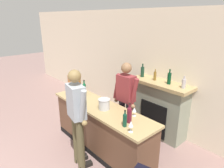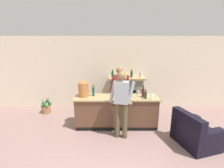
# 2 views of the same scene
# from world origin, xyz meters

# --- Properties ---
(wall_back_panel) EXTENTS (12.00, 0.07, 2.75)m
(wall_back_panel) POSITION_xyz_m (0.00, 4.16, 1.38)
(wall_back_panel) COLOR beige
(wall_back_panel) RESTS_ON ground_plane
(bar_counter) EXTENTS (2.45, 0.64, 0.94)m
(bar_counter) POSITION_xyz_m (0.19, 2.56, 0.47)
(bar_counter) COLOR brown
(bar_counter) RESTS_ON ground_plane
(fireplace_stone) EXTENTS (1.36, 0.52, 1.56)m
(fireplace_stone) POSITION_xyz_m (0.60, 3.90, 0.64)
(fireplace_stone) COLOR gray
(fireplace_stone) RESTS_ON ground_plane
(armchair_black) EXTENTS (0.99, 1.09, 0.86)m
(armchair_black) POSITION_xyz_m (2.05, 1.65, 0.28)
(armchair_black) COLOR black
(armchair_black) RESTS_ON ground_plane
(potted_plant_corner) EXTENTS (0.36, 0.35, 0.65)m
(potted_plant_corner) POSITION_xyz_m (-2.35, 3.50, 0.26)
(potted_plant_corner) COLOR #956743
(potted_plant_corner) RESTS_ON ground_plane
(person_customer) EXTENTS (0.65, 0.36, 1.79)m
(person_customer) POSITION_xyz_m (0.30, 1.97, 0.99)
(person_customer) COLOR brown
(person_customer) RESTS_ON ground_plane
(person_bartender) EXTENTS (0.66, 0.32, 1.73)m
(person_bartender) POSITION_xyz_m (0.29, 3.12, 0.96)
(person_bartender) COLOR #3C3444
(person_bartender) RESTS_ON ground_plane
(copper_dispenser) EXTENTS (0.29, 0.33, 0.49)m
(copper_dispenser) POSITION_xyz_m (-0.78, 2.59, 1.19)
(copper_dispenser) COLOR #AE6533
(copper_dispenser) RESTS_ON bar_counter
(ice_bucket_steel) EXTENTS (0.22, 0.22, 0.20)m
(ice_bucket_steel) POSITION_xyz_m (0.31, 2.54, 1.04)
(ice_bucket_steel) COLOR silver
(ice_bucket_steel) RESTS_ON bar_counter
(wine_bottle_burgundy_dark) EXTENTS (0.06, 0.06, 0.28)m
(wine_bottle_burgundy_dark) POSITION_xyz_m (1.00, 2.39, 1.06)
(wine_bottle_burgundy_dark) COLOR #0F3828
(wine_bottle_burgundy_dark) RESTS_ON bar_counter
(wine_bottle_cabernet_heavy) EXTENTS (0.07, 0.07, 0.35)m
(wine_bottle_cabernet_heavy) POSITION_xyz_m (-0.50, 2.65, 1.09)
(wine_bottle_cabernet_heavy) COLOR #0E4F2C
(wine_bottle_cabernet_heavy) RESTS_ON bar_counter
(wine_bottle_rose_blush) EXTENTS (0.08, 0.08, 0.34)m
(wine_bottle_rose_blush) POSITION_xyz_m (0.96, 2.53, 1.09)
(wine_bottle_rose_blush) COLOR maroon
(wine_bottle_rose_blush) RESTS_ON bar_counter
(wine_glass_near_bucket) EXTENTS (0.07, 0.07, 0.16)m
(wine_glass_near_bucket) POSITION_xyz_m (0.86, 2.76, 1.05)
(wine_glass_near_bucket) COLOR silver
(wine_glass_near_bucket) RESTS_ON bar_counter
(wine_glass_front_right) EXTENTS (0.07, 0.07, 0.18)m
(wine_glass_front_right) POSITION_xyz_m (1.17, 2.34, 1.07)
(wine_glass_front_right) COLOR silver
(wine_glass_front_right) RESTS_ON bar_counter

